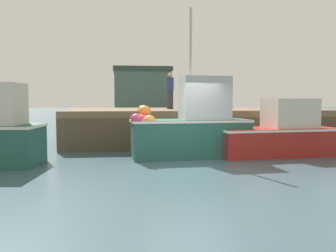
% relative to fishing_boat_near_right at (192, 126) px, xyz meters
% --- Properties ---
extents(ground, '(120.00, 160.00, 0.10)m').
position_rel_fishing_boat_near_right_xyz_m(ground, '(-0.41, -1.81, -1.10)').
color(ground, '#38515B').
extents(pier, '(12.03, 6.01, 1.52)m').
position_rel_fishing_boat_near_right_xyz_m(pier, '(1.23, 4.15, 0.19)').
color(pier, brown).
rests_on(pier, ground).
extents(fishing_boat_near_right, '(4.08, 1.59, 4.99)m').
position_rel_fishing_boat_near_right_xyz_m(fishing_boat_near_right, '(0.00, 0.00, 0.00)').
color(fishing_boat_near_right, '#23564C').
rests_on(fishing_boat_near_right, ground).
extents(fishing_boat_mid, '(4.39, 2.01, 1.99)m').
position_rel_fishing_boat_near_right_xyz_m(fishing_boat_mid, '(3.10, 0.03, -0.30)').
color(fishing_boat_mid, maroon).
rests_on(fishing_boat_mid, ground).
extents(dockworker, '(0.34, 0.34, 1.67)m').
position_rel_fishing_boat_near_right_xyz_m(dockworker, '(-0.14, 4.60, 1.31)').
color(dockworker, '#2D3342').
rests_on(dockworker, pier).
extents(warehouse, '(6.83, 7.21, 5.79)m').
position_rel_fishing_boat_near_right_xyz_m(warehouse, '(0.15, 32.89, 1.87)').
color(warehouse, '#4C6656').
rests_on(warehouse, ground).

